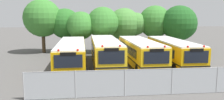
{
  "coord_description": "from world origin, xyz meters",
  "views": [
    {
      "loc": [
        -3.49,
        -22.3,
        5.02
      ],
      "look_at": [
        -1.07,
        0.0,
        1.6
      ],
      "focal_mm": 36.14,
      "sensor_mm": 36.0,
      "label": 1
    }
  ],
  "objects_px": {
    "tree_0": "(43,18)",
    "tree_3": "(104,23)",
    "tree_1": "(65,23)",
    "tree_2": "(81,25)",
    "tree_7": "(180,24)",
    "school_bus_3": "(172,51)",
    "traffic_cone": "(78,86)",
    "tree_4": "(123,24)",
    "tree_5": "(137,24)",
    "school_bus_1": "(105,51)",
    "tree_6": "(156,21)",
    "school_bus_2": "(140,52)",
    "school_bus_0": "(72,53)"
  },
  "relations": [
    {
      "from": "tree_0",
      "to": "tree_3",
      "type": "relative_size",
      "value": 1.17
    },
    {
      "from": "tree_1",
      "to": "tree_2",
      "type": "height_order",
      "value": "tree_1"
    },
    {
      "from": "tree_1",
      "to": "tree_7",
      "type": "distance_m",
      "value": 16.06
    },
    {
      "from": "school_bus_3",
      "to": "traffic_cone",
      "type": "relative_size",
      "value": 16.5
    },
    {
      "from": "tree_4",
      "to": "tree_5",
      "type": "xyz_separation_m",
      "value": [
        1.94,
        -0.14,
        0.04
      ]
    },
    {
      "from": "tree_0",
      "to": "tree_2",
      "type": "height_order",
      "value": "tree_0"
    },
    {
      "from": "school_bus_1",
      "to": "school_bus_3",
      "type": "distance_m",
      "value": 6.88
    },
    {
      "from": "tree_0",
      "to": "tree_1",
      "type": "bearing_deg",
      "value": -2.69
    },
    {
      "from": "tree_3",
      "to": "tree_7",
      "type": "bearing_deg",
      "value": 2.0
    },
    {
      "from": "tree_5",
      "to": "tree_1",
      "type": "bearing_deg",
      "value": -174.73
    },
    {
      "from": "tree_1",
      "to": "tree_3",
      "type": "xyz_separation_m",
      "value": [
        5.22,
        -1.22,
        0.01
      ]
    },
    {
      "from": "tree_3",
      "to": "tree_4",
      "type": "xyz_separation_m",
      "value": [
        3.0,
        2.3,
        -0.27
      ]
    },
    {
      "from": "tree_5",
      "to": "tree_0",
      "type": "bearing_deg",
      "value": -176.49
    },
    {
      "from": "tree_6",
      "to": "tree_7",
      "type": "relative_size",
      "value": 1.01
    },
    {
      "from": "school_bus_2",
      "to": "tree_5",
      "type": "height_order",
      "value": "tree_5"
    },
    {
      "from": "school_bus_0",
      "to": "school_bus_2",
      "type": "distance_m",
      "value": 6.8
    },
    {
      "from": "tree_3",
      "to": "tree_6",
      "type": "distance_m",
      "value": 8.18
    },
    {
      "from": "tree_2",
      "to": "tree_7",
      "type": "bearing_deg",
      "value": 2.66
    },
    {
      "from": "tree_5",
      "to": "school_bus_3",
      "type": "bearing_deg",
      "value": -81.71
    },
    {
      "from": "tree_1",
      "to": "traffic_cone",
      "type": "relative_size",
      "value": 9.41
    },
    {
      "from": "tree_2",
      "to": "tree_0",
      "type": "bearing_deg",
      "value": 162.53
    },
    {
      "from": "tree_5",
      "to": "traffic_cone",
      "type": "xyz_separation_m",
      "value": [
        -7.83,
        -17.53,
        -3.52
      ]
    },
    {
      "from": "school_bus_1",
      "to": "traffic_cone",
      "type": "bearing_deg",
      "value": 71.26
    },
    {
      "from": "school_bus_3",
      "to": "tree_6",
      "type": "distance_m",
      "value": 10.91
    },
    {
      "from": "school_bus_0",
      "to": "tree_1",
      "type": "bearing_deg",
      "value": -82.57
    },
    {
      "from": "school_bus_1",
      "to": "school_bus_3",
      "type": "xyz_separation_m",
      "value": [
        6.87,
        -0.35,
        -0.07
      ]
    },
    {
      "from": "school_bus_2",
      "to": "school_bus_3",
      "type": "xyz_separation_m",
      "value": [
        3.4,
        -0.05,
        -0.02
      ]
    },
    {
      "from": "tree_0",
      "to": "tree_7",
      "type": "distance_m",
      "value": 18.99
    },
    {
      "from": "tree_3",
      "to": "tree_6",
      "type": "xyz_separation_m",
      "value": [
        7.86,
        2.24,
        0.15
      ]
    },
    {
      "from": "tree_0",
      "to": "tree_2",
      "type": "relative_size",
      "value": 1.3
    },
    {
      "from": "school_bus_0",
      "to": "tree_4",
      "type": "height_order",
      "value": "tree_4"
    },
    {
      "from": "school_bus_0",
      "to": "tree_6",
      "type": "bearing_deg",
      "value": -139.57
    },
    {
      "from": "school_bus_3",
      "to": "tree_2",
      "type": "bearing_deg",
      "value": -40.03
    },
    {
      "from": "tree_4",
      "to": "tree_7",
      "type": "height_order",
      "value": "tree_7"
    },
    {
      "from": "tree_0",
      "to": "school_bus_1",
      "type": "bearing_deg",
      "value": -50.09
    },
    {
      "from": "school_bus_0",
      "to": "tree_1",
      "type": "relative_size",
      "value": 1.95
    },
    {
      "from": "tree_4",
      "to": "tree_6",
      "type": "relative_size",
      "value": 0.94
    },
    {
      "from": "tree_7",
      "to": "tree_0",
      "type": "bearing_deg",
      "value": 177.04
    },
    {
      "from": "school_bus_1",
      "to": "tree_7",
      "type": "relative_size",
      "value": 1.71
    },
    {
      "from": "tree_3",
      "to": "tree_7",
      "type": "relative_size",
      "value": 0.96
    },
    {
      "from": "school_bus_3",
      "to": "tree_3",
      "type": "bearing_deg",
      "value": -51.72
    },
    {
      "from": "school_bus_2",
      "to": "traffic_cone",
      "type": "bearing_deg",
      "value": 49.06
    },
    {
      "from": "school_bus_3",
      "to": "tree_5",
      "type": "bearing_deg",
      "value": -81.62
    },
    {
      "from": "tree_3",
      "to": "tree_5",
      "type": "height_order",
      "value": "tree_3"
    },
    {
      "from": "school_bus_3",
      "to": "tree_3",
      "type": "relative_size",
      "value": 1.7
    },
    {
      "from": "school_bus_3",
      "to": "tree_2",
      "type": "height_order",
      "value": "tree_2"
    },
    {
      "from": "school_bus_0",
      "to": "school_bus_3",
      "type": "bearing_deg",
      "value": 178.36
    },
    {
      "from": "tree_0",
      "to": "tree_5",
      "type": "height_order",
      "value": "tree_0"
    },
    {
      "from": "school_bus_1",
      "to": "school_bus_0",
      "type": "bearing_deg",
      "value": 4.9
    },
    {
      "from": "school_bus_1",
      "to": "traffic_cone",
      "type": "xyz_separation_m",
      "value": [
        -2.47,
        -7.52,
        -1.15
      ]
    }
  ]
}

